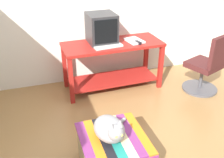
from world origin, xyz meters
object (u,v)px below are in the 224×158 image
object	(u,v)px
keyboard	(108,46)
cat	(110,129)
ottoman_with_blanket	(113,152)
office_chair	(207,68)
stapler	(138,43)
book	(134,41)
tv_monitor	(102,29)
desk	(112,58)

from	to	relation	value
keyboard	cat	world-z (taller)	keyboard
ottoman_with_blanket	office_chair	xyz separation A→B (m)	(1.76, 1.02, 0.20)
ottoman_with_blanket	stapler	bearing A→B (deg)	59.54
book	tv_monitor	bearing A→B (deg)	155.62
tv_monitor	ottoman_with_blanket	size ratio (longest dim) A/B	0.64
ottoman_with_blanket	stapler	distance (m)	1.73
keyboard	ottoman_with_blanket	bearing A→B (deg)	-111.19
office_chair	desk	bearing A→B (deg)	-44.40
ottoman_with_blanket	stapler	world-z (taller)	stapler
book	stapler	distance (m)	0.11
ottoman_with_blanket	keyboard	bearing A→B (deg)	74.84
book	ottoman_with_blanket	distance (m)	1.81
book	ottoman_with_blanket	xyz separation A→B (m)	(-0.82, -1.52, -0.54)
tv_monitor	keyboard	bearing A→B (deg)	-83.80
office_chair	tv_monitor	bearing A→B (deg)	-45.14
desk	book	size ratio (longest dim) A/B	5.10
cat	stapler	xyz separation A→B (m)	(0.86, 1.41, 0.25)
office_chair	stapler	bearing A→B (deg)	-44.12
office_chair	stapler	distance (m)	1.07
cat	office_chair	world-z (taller)	office_chair
desk	keyboard	bearing A→B (deg)	-130.57
desk	tv_monitor	distance (m)	0.46
desk	keyboard	xyz separation A→B (m)	(-0.11, -0.13, 0.24)
desk	ottoman_with_blanket	size ratio (longest dim) A/B	2.18
tv_monitor	office_chair	distance (m)	1.62
desk	stapler	distance (m)	0.44
ottoman_with_blanket	stapler	size ratio (longest dim) A/B	6.02
office_chair	keyboard	bearing A→B (deg)	-37.81
keyboard	stapler	bearing A→B (deg)	-7.99
cat	office_chair	bearing A→B (deg)	22.30
keyboard	stapler	xyz separation A→B (m)	(0.44, -0.02, 0.01)
office_chair	stapler	world-z (taller)	office_chair
keyboard	office_chair	world-z (taller)	office_chair
keyboard	desk	bearing A→B (deg)	44.81
ottoman_with_blanket	desk	bearing A→B (deg)	72.40
tv_monitor	office_chair	size ratio (longest dim) A/B	0.48
ottoman_with_blanket	book	bearing A→B (deg)	61.84
desk	tv_monitor	bearing A→B (deg)	148.40
desk	stapler	bearing A→B (deg)	-25.16
keyboard	office_chair	size ratio (longest dim) A/B	0.45
desk	cat	xyz separation A→B (m)	(-0.52, -1.56, -0.00)
office_chair	book	bearing A→B (deg)	-49.38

